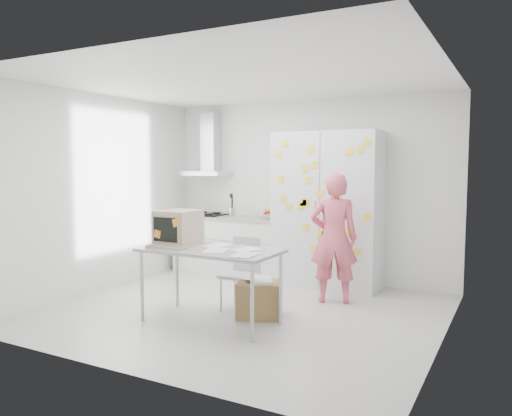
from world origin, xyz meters
The scene contains 10 objects.
floor centered at (0.00, 0.00, -0.01)m, with size 4.50×4.00×0.02m, color silver.
walls centered at (0.00, 0.72, 1.35)m, with size 4.52×4.01×2.70m.
ceiling centered at (0.00, 0.00, 2.70)m, with size 4.50×4.00×0.02m, color white.
counter_run centered at (-1.20, 1.70, 0.47)m, with size 1.84×0.63×1.28m.
range_hood centered at (-1.65, 1.84, 1.96)m, with size 0.70×0.48×1.01m.
tall_cabinet centered at (0.45, 1.67, 1.10)m, with size 1.50×0.68×2.20m.
person centered at (0.82, 0.89, 0.82)m, with size 0.60×0.39×1.64m, color #E6596D.
desk centered at (-0.40, -0.48, 0.92)m, with size 1.54×0.79×1.22m.
chair centered at (-0.06, 0.11, 0.49)m, with size 0.40×0.40×0.86m.
cardboard_box centered at (0.28, -0.08, 0.21)m, with size 0.62×0.57×0.45m.
Camera 1 is at (2.88, -5.04, 1.74)m, focal length 35.00 mm.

